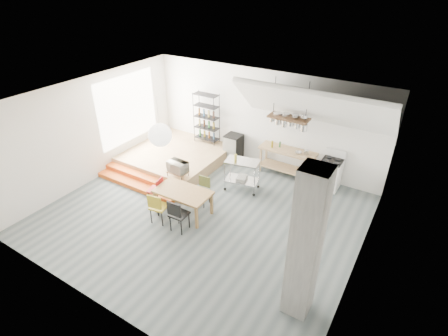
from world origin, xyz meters
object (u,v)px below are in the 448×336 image
Objects in this scene: dining_table at (183,194)px; mini_fridge at (233,147)px; rolling_cart at (242,171)px; stove at (330,174)px.

dining_table is 1.64× the size of mini_fridge.
rolling_cart is at bearing 66.94° from dining_table.
rolling_cart is (0.77, 1.87, -0.00)m from dining_table.
mini_fridge is (-0.42, 3.40, -0.18)m from dining_table.
dining_table is 2.02m from rolling_cart.
rolling_cart reaches higher than mini_fridge.
dining_table is at bearing -131.56° from stove.
stove is 3.40m from mini_fridge.
mini_fridge is at bearing 96.32° from dining_table.
rolling_cart is at bearing -146.09° from stove.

